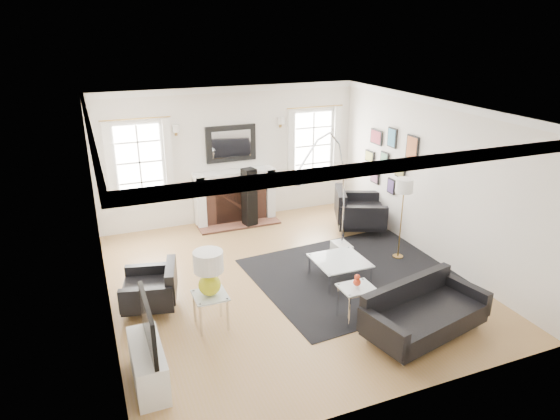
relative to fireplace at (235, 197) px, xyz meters
name	(u,v)px	position (x,y,z in m)	size (l,w,h in m)	color
floor	(286,280)	(0.00, -2.79, -0.54)	(6.00, 6.00, 0.00)	#A77D46
back_wall	(231,155)	(0.00, 0.21, 0.86)	(5.50, 0.04, 2.80)	silver
front_wall	(399,291)	(0.00, -5.79, 0.86)	(5.50, 0.04, 2.80)	silver
left_wall	(100,225)	(-2.75, -2.79, 0.86)	(0.04, 6.00, 2.80)	silver
right_wall	(432,180)	(2.75, -2.79, 0.86)	(0.04, 6.00, 2.80)	silver
ceiling	(287,109)	(0.00, -2.79, 2.26)	(5.50, 6.00, 0.02)	white
crown_molding	(287,113)	(0.00, -2.79, 2.20)	(5.50, 6.00, 0.12)	white
fireplace	(235,197)	(0.00, 0.00, 0.00)	(1.70, 0.69, 1.11)	white
mantel_mirror	(231,144)	(0.00, 0.16, 1.11)	(1.05, 0.07, 0.75)	black
window_left	(139,162)	(-1.85, 0.16, 0.92)	(1.24, 0.15, 1.62)	white
window_right	(313,145)	(1.85, 0.16, 0.92)	(1.24, 0.15, 1.62)	white
gallery_wall	(389,156)	(2.72, -1.50, 0.99)	(0.04, 1.73, 1.29)	black
tv_unit	(148,359)	(-2.44, -4.49, -0.21)	(0.35, 1.00, 1.09)	white
area_rug	(357,274)	(1.18, -3.05, -0.54)	(3.32, 2.76, 0.01)	black
sofa	(422,313)	(1.12, -4.85, -0.23)	(1.89, 1.17, 0.58)	black
armchair_left	(153,289)	(-2.14, -2.86, -0.22)	(0.93, 0.99, 0.57)	black
armchair_right	(357,212)	(2.13, -1.37, -0.15)	(1.26, 1.33, 0.71)	black
coffee_table	(340,262)	(0.81, -3.11, -0.21)	(0.82, 0.82, 0.37)	silver
side_table_left	(211,301)	(-1.47, -3.62, -0.15)	(0.45, 0.45, 0.50)	silver
nesting_table	(356,294)	(0.47, -4.22, -0.13)	(0.48, 0.40, 0.52)	silver
gourd_lamp	(209,270)	(-1.47, -3.62, 0.33)	(0.40, 0.40, 0.65)	yellow
orange_vase	(357,281)	(0.47, -4.22, 0.08)	(0.11, 0.11, 0.18)	red
arc_floor_lamp	(323,200)	(0.59, -2.88, 0.81)	(1.76, 1.63, 2.50)	white
stick_floor_lamp	(404,190)	(2.20, -2.76, 0.74)	(0.30, 0.30, 1.48)	#A87D3A
speaker_tower	(249,198)	(0.20, -0.35, 0.07)	(0.25, 0.25, 1.23)	black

